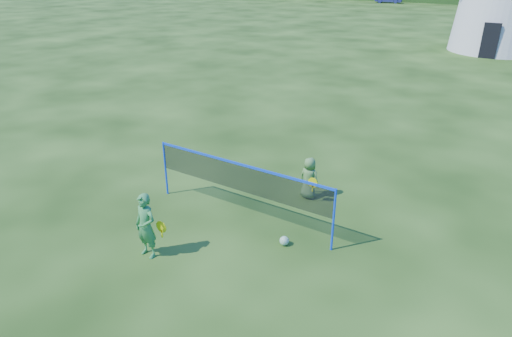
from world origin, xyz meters
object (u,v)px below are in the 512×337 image
object	(u,v)px
badminton_net	(240,178)
player_girl	(146,226)
player_boy	(309,178)
play_ball	(284,241)

from	to	relation	value
badminton_net	player_girl	world-z (taller)	badminton_net
badminton_net	player_boy	bearing A→B (deg)	64.78
player_girl	play_ball	world-z (taller)	player_girl
badminton_net	player_boy	xyz separation A→B (m)	(0.92, 1.96, -0.55)
player_boy	player_girl	bearing A→B (deg)	73.02
play_ball	player_boy	bearing A→B (deg)	103.88
player_boy	play_ball	size ratio (longest dim) A/B	5.33
badminton_net	player_girl	bearing A→B (deg)	-108.97
play_ball	player_girl	bearing A→B (deg)	-139.64
player_girl	player_boy	world-z (taller)	player_girl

